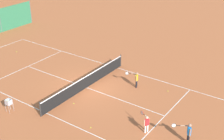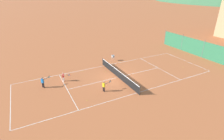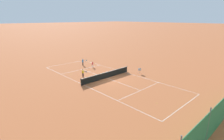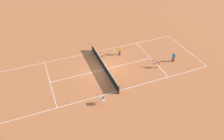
% 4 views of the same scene
% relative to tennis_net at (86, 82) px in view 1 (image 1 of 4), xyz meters
% --- Properties ---
extents(ground_plane, '(600.00, 600.00, 0.00)m').
position_rel_tennis_net_xyz_m(ground_plane, '(0.00, 0.00, -0.50)').
color(ground_plane, '#B25B33').
extents(court_line_markings, '(8.25, 23.85, 0.01)m').
position_rel_tennis_net_xyz_m(court_line_markings, '(0.00, 0.00, -0.50)').
color(court_line_markings, white).
rests_on(court_line_markings, ground).
extents(tennis_net, '(9.18, 0.08, 1.06)m').
position_rel_tennis_net_xyz_m(tennis_net, '(0.00, 0.00, 0.00)').
color(tennis_net, '#2D2D2D').
rests_on(tennis_net, ground).
extents(player_near_service, '(0.56, 1.07, 1.30)m').
position_rel_tennis_net_xyz_m(player_near_service, '(-1.67, -8.59, 0.26)').
color(player_near_service, black).
rests_on(player_near_service, ground).
extents(player_near_baseline, '(0.39, 1.05, 1.21)m').
position_rel_tennis_net_xyz_m(player_near_baseline, '(2.18, -2.93, 0.21)').
color(player_near_baseline, black).
rests_on(player_near_baseline, ground).
extents(player_far_baseline, '(0.70, 0.84, 1.11)m').
position_rel_tennis_net_xyz_m(player_far_baseline, '(-2.10, -6.21, 0.15)').
color(player_far_baseline, white).
rests_on(player_far_baseline, ground).
extents(tennis_ball_alley_right, '(0.07, 0.07, 0.07)m').
position_rel_tennis_net_xyz_m(tennis_ball_alley_right, '(1.51, 9.71, -0.47)').
color(tennis_ball_alley_right, '#CCE033').
rests_on(tennis_ball_alley_right, ground).
extents(tennis_ball_by_net_right, '(0.07, 0.07, 0.07)m').
position_rel_tennis_net_xyz_m(tennis_ball_by_net_right, '(-3.68, -3.33, -0.47)').
color(tennis_ball_by_net_right, '#CCE033').
rests_on(tennis_ball_by_net_right, ground).
extents(tennis_ball_mid_court, '(0.07, 0.07, 0.07)m').
position_rel_tennis_net_xyz_m(tennis_ball_mid_court, '(-2.23, -0.71, -0.47)').
color(tennis_ball_mid_court, '#CCE033').
rests_on(tennis_ball_mid_court, ground).
extents(tennis_ball_far_corner, '(0.07, 0.07, 0.07)m').
position_rel_tennis_net_xyz_m(tennis_ball_far_corner, '(2.96, -5.18, -0.47)').
color(tennis_ball_far_corner, '#CCE033').
rests_on(tennis_ball_far_corner, ground).
extents(ball_hopper, '(0.36, 0.36, 0.89)m').
position_rel_tennis_net_xyz_m(ball_hopper, '(-5.29, 2.08, 0.16)').
color(ball_hopper, '#B7B7BC').
rests_on(ball_hopper, ground).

